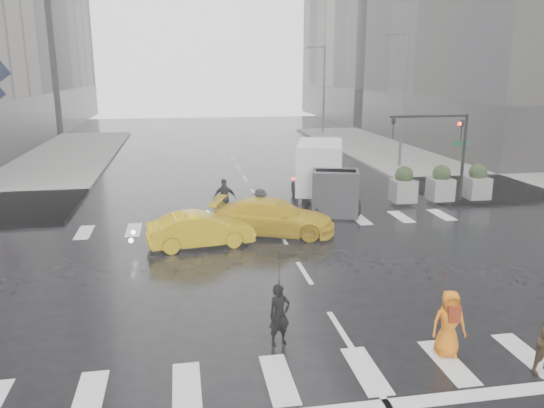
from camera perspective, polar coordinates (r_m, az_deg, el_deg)
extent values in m
plane|color=black|center=(17.86, 3.51, -7.41)|extent=(120.00, 120.00, 0.00)
cube|color=gray|center=(41.50, 24.66, 3.94)|extent=(35.00, 35.00, 0.15)
cube|color=#2C2927|center=(79.41, 14.84, 10.64)|extent=(26.05, 26.05, 4.40)
cylinder|color=black|center=(28.20, 19.87, 4.57)|extent=(0.16, 0.16, 4.50)
cylinder|color=black|center=(27.00, 16.52, 9.04)|extent=(4.00, 0.12, 0.12)
imported|color=black|center=(27.89, 19.67, 7.50)|extent=(0.16, 0.20, 1.00)
imported|color=black|center=(26.31, 12.89, 8.05)|extent=(0.16, 0.20, 1.00)
sphere|color=#FF190C|center=(27.81, 19.54, 8.12)|extent=(0.20, 0.20, 0.20)
cube|color=#0B522B|center=(28.35, 19.70, 6.17)|extent=(0.90, 0.03, 0.22)
cylinder|color=#59595B|center=(37.31, 13.91, 10.66)|extent=(0.20, 0.20, 9.00)
cylinder|color=#59595B|center=(36.97, 12.98, 17.36)|extent=(1.80, 0.12, 0.12)
cube|color=#59595B|center=(36.63, 11.61, 17.30)|extent=(0.50, 0.22, 0.15)
cylinder|color=#59595B|center=(56.19, 5.60, 12.08)|extent=(0.20, 0.20, 9.00)
cylinder|color=#59595B|center=(55.96, 4.78, 16.49)|extent=(1.80, 0.12, 0.12)
cube|color=#59595B|center=(55.74, 3.85, 16.41)|extent=(0.50, 0.22, 0.15)
cube|color=gray|center=(27.31, 13.91, 1.40)|extent=(1.10, 1.10, 1.10)
sphere|color=black|center=(27.15, 14.01, 3.04)|extent=(0.90, 0.90, 0.90)
cube|color=gray|center=(28.17, 17.64, 1.53)|extent=(1.10, 1.10, 1.10)
sphere|color=black|center=(28.02, 17.76, 3.12)|extent=(0.90, 0.90, 0.90)
cube|color=gray|center=(29.15, 21.14, 1.64)|extent=(1.10, 1.10, 1.10)
sphere|color=black|center=(28.99, 21.28, 3.18)|extent=(0.90, 0.90, 0.90)
imported|color=black|center=(13.20, 0.80, -11.85)|extent=(0.65, 0.52, 1.56)
imported|color=black|center=(12.72, 0.82, -6.94)|extent=(1.20, 1.21, 0.88)
imported|color=orange|center=(13.38, 18.49, -12.09)|extent=(0.87, 0.64, 1.63)
cube|color=maroon|center=(13.10, 18.98, -11.10)|extent=(0.30, 0.20, 0.40)
imported|color=black|center=(24.21, -5.11, 0.62)|extent=(1.10, 0.72, 1.80)
imported|color=black|center=(22.57, -1.27, -0.48)|extent=(1.22, 1.17, 1.69)
imported|color=#E7B80C|center=(20.41, -7.69, -2.74)|extent=(4.18, 1.97, 1.33)
imported|color=#E7B80C|center=(21.72, 0.18, -1.39)|extent=(4.85, 3.38, 1.45)
cube|color=silver|center=(26.96, 5.12, 4.07)|extent=(2.15, 4.13, 2.42)
cube|color=#2C2D31|center=(24.40, 6.82, 1.22)|extent=(2.06, 1.61, 2.06)
cube|color=black|center=(24.27, 6.86, 2.66)|extent=(1.79, 0.81, 0.81)
cylinder|color=black|center=(24.16, 4.75, -0.62)|extent=(0.25, 0.81, 0.81)
cylinder|color=black|center=(24.69, 8.99, -0.42)|extent=(0.25, 0.81, 0.81)
cylinder|color=black|center=(26.01, 3.66, 0.48)|extent=(0.25, 0.81, 0.81)
cylinder|color=black|center=(26.51, 7.62, 0.65)|extent=(0.25, 0.81, 0.81)
cylinder|color=black|center=(28.39, 2.48, 1.67)|extent=(0.25, 0.81, 0.81)
cylinder|color=black|center=(28.85, 6.14, 1.81)|extent=(0.25, 0.81, 0.81)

